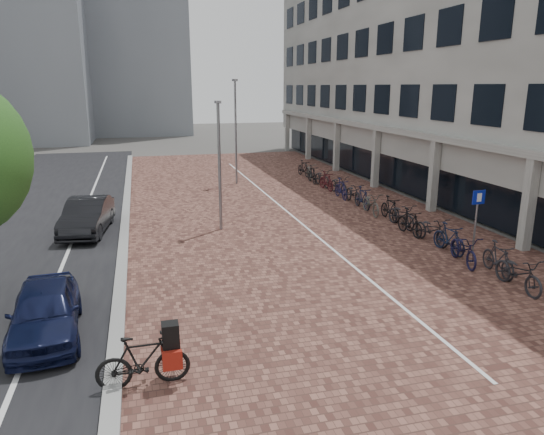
{
  "coord_description": "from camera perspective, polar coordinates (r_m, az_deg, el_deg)",
  "views": [
    {
      "loc": [
        -4.3,
        -10.33,
        5.72
      ],
      "look_at": [
        0.0,
        6.0,
        1.3
      ],
      "focal_mm": 33.21,
      "sensor_mm": 36.0,
      "label": 1
    }
  ],
  "objects": [
    {
      "name": "ground",
      "position": [
        12.56,
        7.15,
        -12.54
      ],
      "size": [
        140.0,
        140.0,
        0.0
      ],
      "primitive_type": "plane",
      "color": "#474442",
      "rests_on": "ground"
    },
    {
      "name": "office_building",
      "position": [
        31.6,
        19.52,
        18.82
      ],
      "size": [
        8.4,
        40.0,
        15.0
      ],
      "color": "#ACACA7",
      "rests_on": "ground"
    },
    {
      "name": "plaza_brick",
      "position": [
        23.89,
        0.98,
        0.84
      ],
      "size": [
        14.5,
        42.0,
        0.04
      ],
      "primitive_type": "cube",
      "color": "brown",
      "rests_on": "ground"
    },
    {
      "name": "parking_sign",
      "position": [
        18.57,
        22.21,
        0.54
      ],
      "size": [
        0.48,
        0.09,
        2.31
      ],
      "rotation": [
        0.0,
        0.0,
        0.04
      ],
      "color": "slate",
      "rests_on": "ground"
    },
    {
      "name": "hero_bike",
      "position": [
        10.45,
        -14.42,
        -15.39
      ],
      "size": [
        1.82,
        0.53,
        1.28
      ],
      "rotation": [
        0.0,
        0.0,
        1.58
      ],
      "color": "black",
      "rests_on": "ground"
    },
    {
      "name": "lane_line",
      "position": [
        23.2,
        -20.95,
        -0.54
      ],
      "size": [
        0.12,
        44.0,
        0.0
      ],
      "primitive_type": "cube",
      "color": "white",
      "rests_on": "street_asphalt"
    },
    {
      "name": "car_dark",
      "position": [
        21.4,
        -20.21,
        0.17
      ],
      "size": [
        1.98,
        4.36,
        1.39
      ],
      "primitive_type": "imported",
      "rotation": [
        0.0,
        0.0,
        -0.13
      ],
      "color": "black",
      "rests_on": "ground"
    },
    {
      "name": "lamp_far",
      "position": [
        30.03,
        -4.13,
        9.49
      ],
      "size": [
        0.12,
        0.12,
        6.05
      ],
      "primitive_type": "cylinder",
      "color": "slate",
      "rests_on": "ground"
    },
    {
      "name": "street_asphalt",
      "position": [
        23.52,
        -25.78,
        -0.88
      ],
      "size": [
        8.0,
        50.0,
        0.03
      ],
      "primitive_type": "cube",
      "color": "black",
      "rests_on": "ground"
    },
    {
      "name": "car_navy",
      "position": [
        13.03,
        -24.34,
        -9.64
      ],
      "size": [
        1.84,
        3.9,
        1.29
      ],
      "primitive_type": "imported",
      "rotation": [
        0.0,
        0.0,
        0.09
      ],
      "color": "#0E1334",
      "rests_on": "ground"
    },
    {
      "name": "curb",
      "position": [
        23.05,
        -16.28,
        -0.12
      ],
      "size": [
        0.35,
        42.0,
        0.14
      ],
      "primitive_type": "cube",
      "color": "gray",
      "rests_on": "ground"
    },
    {
      "name": "bg_towers",
      "position": [
        60.67,
        -25.98,
        21.1
      ],
      "size": [
        33.0,
        23.0,
        32.0
      ],
      "color": "gray",
      "rests_on": "ground"
    },
    {
      "name": "bike_row",
      "position": [
        23.93,
        11.05,
        1.84
      ],
      "size": [
        1.32,
        21.44,
        1.05
      ],
      "color": "black",
      "rests_on": "ground"
    },
    {
      "name": "parking_line",
      "position": [
        23.94,
        1.44,
        0.93
      ],
      "size": [
        0.1,
        30.0,
        0.0
      ],
      "primitive_type": "cube",
      "color": "white",
      "rests_on": "plaza_brick"
    },
    {
      "name": "lamp_near",
      "position": [
        20.22,
        -5.97,
        5.61
      ],
      "size": [
        0.12,
        0.12,
        5.13
      ],
      "primitive_type": "cylinder",
      "color": "slate",
      "rests_on": "ground"
    }
  ]
}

